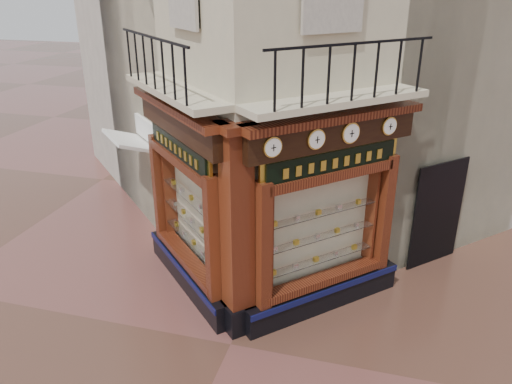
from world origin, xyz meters
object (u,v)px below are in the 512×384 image
(clock_b, at_px, (316,139))
(signboard_left, at_px, (179,148))
(clock_c, at_px, (351,133))
(awning, at_px, (139,235))
(signboard_right, at_px, (333,162))
(corner_pilaster, at_px, (237,236))
(clock_a, at_px, (273,147))
(clock_d, at_px, (389,126))

(clock_b, distance_m, signboard_left, 2.75)
(clock_c, bearing_deg, awning, 116.74)
(clock_b, bearing_deg, awning, 109.67)
(signboard_right, bearing_deg, corner_pilaster, 169.75)
(clock_a, bearing_deg, corner_pilaster, 135.36)
(clock_a, relative_size, clock_d, 1.01)
(clock_d, xyz_separation_m, signboard_left, (-3.81, -0.73, -0.52))
(clock_a, relative_size, clock_c, 0.90)
(clock_a, distance_m, clock_b, 0.85)
(signboard_left, xyz_separation_m, signboard_right, (2.92, 0.00, -0.00))
(awning, height_order, signboard_right, signboard_right)
(awning, xyz_separation_m, signboard_right, (5.03, -1.85, 3.10))
(clock_d, distance_m, signboard_right, 1.27)
(clock_b, height_order, signboard_right, clock_b)
(clock_a, bearing_deg, clock_c, 0.00)
(signboard_left, relative_size, signboard_right, 0.96)
(corner_pilaster, distance_m, awning, 4.98)
(signboard_left, distance_m, signboard_right, 2.92)
(clock_a, bearing_deg, clock_d, 0.00)
(clock_a, height_order, awning, clock_a)
(clock_b, bearing_deg, clock_a, 180.00)
(clock_b, xyz_separation_m, clock_c, (0.52, 0.52, -0.00))
(corner_pilaster, height_order, awning, corner_pilaster)
(signboard_left, bearing_deg, awning, 3.75)
(clock_b, height_order, signboard_left, clock_b)
(awning, bearing_deg, signboard_left, -176.25)
(signboard_right, bearing_deg, clock_b, -166.76)
(clock_d, xyz_separation_m, awning, (-5.93, 1.12, -3.62))
(clock_b, relative_size, awning, 0.23)
(awning, xyz_separation_m, signboard_left, (2.11, -1.85, 3.10))
(clock_a, xyz_separation_m, signboard_right, (0.85, 1.01, -0.52))
(clock_c, bearing_deg, corner_pilaster, 168.00)
(clock_b, xyz_separation_m, awning, (-4.78, 2.26, -3.62))
(clock_a, relative_size, signboard_left, 0.17)
(clock_b, relative_size, signboard_right, 0.17)
(signboard_left, bearing_deg, clock_a, -161.02)
(clock_b, distance_m, clock_c, 0.73)
(signboard_left, bearing_deg, signboard_right, -135.00)
(clock_d, bearing_deg, corner_pilaster, 171.62)
(awning, relative_size, signboard_right, 0.71)
(corner_pilaster, distance_m, clock_d, 3.37)
(corner_pilaster, height_order, clock_b, corner_pilaster)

